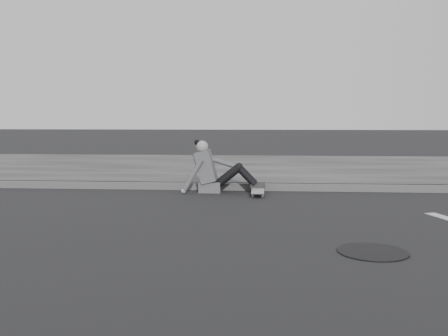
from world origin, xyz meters
name	(u,v)px	position (x,y,z in m)	size (l,w,h in m)	color
ground	(167,221)	(0.00, 0.00, 0.00)	(80.00, 80.00, 0.00)	black
curb	(195,186)	(0.00, 2.58, 0.06)	(24.00, 0.16, 0.12)	#4C4C4C
sidewalk	(212,168)	(0.00, 5.60, 0.06)	(24.00, 6.00, 0.12)	#373737
manhole	(373,252)	(2.19, -1.27, 0.01)	(0.65, 0.65, 0.01)	black
skateboard	(258,190)	(1.09, 2.08, 0.07)	(0.20, 0.78, 0.09)	gray
seated_woman	(214,171)	(0.36, 2.33, 0.36)	(1.38, 0.46, 0.88)	#4D4D50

